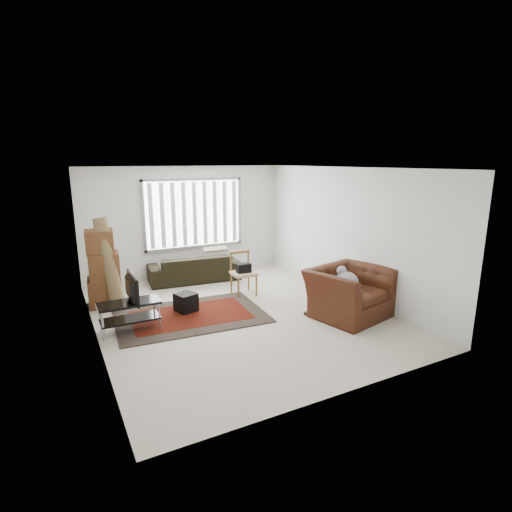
{
  "coord_description": "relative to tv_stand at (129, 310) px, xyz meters",
  "views": [
    {
      "loc": [
        -3.0,
        -6.43,
        2.83
      ],
      "look_at": [
        0.44,
        0.13,
        1.05
      ],
      "focal_mm": 28.0,
      "sensor_mm": 36.0,
      "label": 1
    }
  ],
  "objects": [
    {
      "name": "room",
      "position": [
        1.98,
        0.32,
        1.39
      ],
      "size": [
        6.0,
        6.02,
        2.71
      ],
      "color": "beige",
      "rests_on": "ground"
    },
    {
      "name": "persian_rug",
      "position": [
        1.11,
        0.13,
        -0.36
      ],
      "size": [
        2.82,
        1.99,
        0.02
      ],
      "color": "black",
      "rests_on": "ground"
    },
    {
      "name": "tv_stand",
      "position": [
        0.0,
        0.0,
        0.0
      ],
      "size": [
        1.02,
        0.46,
        0.51
      ],
      "color": "black",
      "rests_on": "ground"
    },
    {
      "name": "tv",
      "position": [
        0.0,
        -0.0,
        0.38
      ],
      "size": [
        0.11,
        0.82,
        0.47
      ],
      "primitive_type": "imported",
      "rotation": [
        0.0,
        0.0,
        1.57
      ],
      "color": "black",
      "rests_on": "tv_stand"
    },
    {
      "name": "subwoofer",
      "position": [
        1.1,
        0.37,
        -0.17
      ],
      "size": [
        0.44,
        0.44,
        0.35
      ],
      "primitive_type": "cube",
      "rotation": [
        0.0,
        0.0,
        0.31
      ],
      "color": "black",
      "rests_on": "persian_rug"
    },
    {
      "name": "moving_boxes",
      "position": [
        -0.2,
        1.49,
        0.34
      ],
      "size": [
        0.68,
        0.63,
        1.52
      ],
      "color": "brown",
      "rests_on": "ground"
    },
    {
      "name": "white_flatpack",
      "position": [
        0.16,
        1.72,
        -0.06
      ],
      "size": [
        0.49,
        0.2,
        0.62
      ],
      "primitive_type": "cube",
      "rotation": [
        -0.21,
        0.0,
        -0.0
      ],
      "color": "silver",
      "rests_on": "ground"
    },
    {
      "name": "rolled_rug",
      "position": [
        -0.1,
        1.28,
        0.53
      ],
      "size": [
        0.52,
        0.72,
        1.79
      ],
      "primitive_type": "cylinder",
      "rotation": [
        -0.23,
        0.0,
        0.43
      ],
      "color": "brown",
      "rests_on": "ground"
    },
    {
      "name": "sofa",
      "position": [
        1.93,
        2.26,
        0.05
      ],
      "size": [
        2.23,
        1.14,
        0.83
      ],
      "primitive_type": "imported",
      "rotation": [
        0.0,
        0.0,
        3.04
      ],
      "color": "black",
      "rests_on": "ground"
    },
    {
      "name": "side_chair",
      "position": [
        2.55,
        0.84,
        0.14
      ],
      "size": [
        0.51,
        0.51,
        0.92
      ],
      "rotation": [
        0.0,
        0.0,
        -0.05
      ],
      "color": "tan",
      "rests_on": "ground"
    },
    {
      "name": "armchair",
      "position": [
        3.74,
        -1.2,
        0.15
      ],
      "size": [
        1.62,
        1.49,
        1.03
      ],
      "rotation": [
        0.0,
        0.0,
        0.23
      ],
      "color": "#3D190C",
      "rests_on": "ground"
    }
  ]
}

